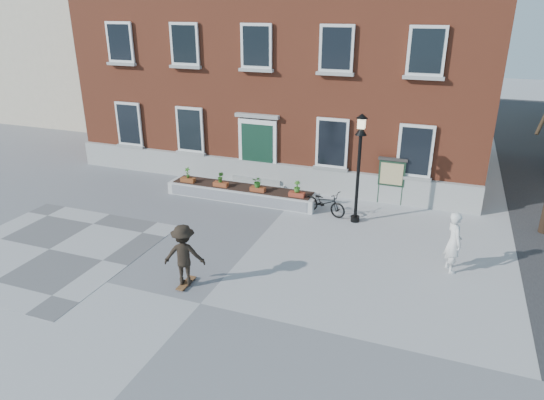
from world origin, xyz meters
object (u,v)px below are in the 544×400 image
at_px(bicycle, 324,202).
at_px(lamp_post, 359,154).
at_px(bystander, 454,242).
at_px(notice_board, 392,173).
at_px(skateboarder, 184,255).

relative_size(bicycle, lamp_post, 0.45).
bearing_deg(bystander, notice_board, 3.28).
relative_size(bicycle, skateboarder, 0.97).
relative_size(bystander, lamp_post, 0.47).
bearing_deg(notice_board, bystander, -62.57).
relative_size(bystander, notice_board, 0.99).
bearing_deg(notice_board, lamp_post, -112.98).
bearing_deg(lamp_post, bystander, -36.74).
bearing_deg(lamp_post, bicycle, 168.39).
bearing_deg(bicycle, bystander, -104.70).
xyz_separation_m(bicycle, lamp_post, (1.22, -0.25, 2.07)).
distance_m(bystander, notice_board, 5.24).
distance_m(bicycle, skateboarder, 6.63).
height_order(bystander, notice_board, notice_board).
height_order(lamp_post, notice_board, lamp_post).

